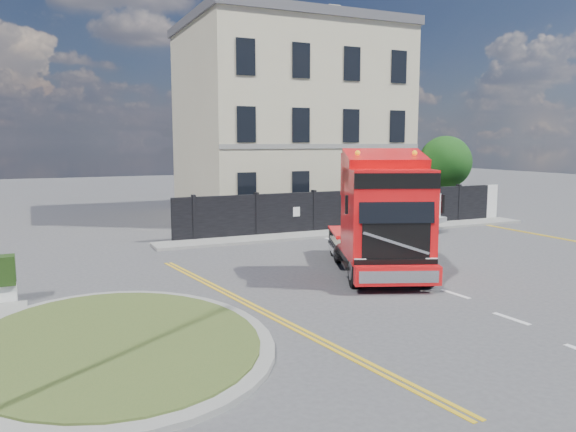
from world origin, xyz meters
name	(u,v)px	position (x,y,z in m)	size (l,w,h in m)	color
ground	(330,282)	(0.00, 0.00, 0.00)	(120.00, 120.00, 0.00)	#424244
traffic_island	(114,342)	(-7.00, -3.00, 0.08)	(6.80, 6.80, 0.17)	gray
hoarding_fence	(358,210)	(6.55, 9.00, 1.00)	(18.80, 0.25, 2.00)	black
georgian_building	(288,120)	(6.00, 16.50, 5.77)	(12.30, 10.30, 12.80)	beige
tree	(442,165)	(14.38, 12.10, 3.05)	(3.20, 3.20, 4.80)	#382619
pavement_far	(358,231)	(6.00, 8.10, 0.06)	(20.00, 1.60, 0.12)	gray
truck	(382,222)	(1.95, 0.01, 1.82)	(4.84, 7.22, 4.06)	black
flatbed_pickup	(406,211)	(8.11, 7.08, 1.07)	(3.26, 5.18, 1.98)	gray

